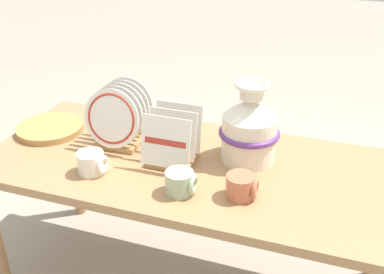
{
  "coord_description": "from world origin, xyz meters",
  "views": [
    {
      "loc": [
        0.47,
        -1.39,
        1.51
      ],
      "look_at": [
        0.0,
        0.0,
        0.74
      ],
      "focal_mm": 42.0,
      "sensor_mm": 36.0,
      "label": 1
    }
  ],
  "objects_px": {
    "ceramic_vase": "(249,128)",
    "dish_rack_round_plates": "(119,119)",
    "dish_rack_square_plates": "(172,145)",
    "wicker_charger_stack": "(50,128)",
    "mug_terracotta_glaze": "(242,187)",
    "mug_cream_glaze": "(92,163)",
    "mug_sage_glaze": "(181,183)"
  },
  "relations": [
    {
      "from": "dish_rack_square_plates",
      "to": "mug_cream_glaze",
      "type": "height_order",
      "value": "dish_rack_square_plates"
    },
    {
      "from": "wicker_charger_stack",
      "to": "ceramic_vase",
      "type": "bearing_deg",
      "value": 3.14
    },
    {
      "from": "dish_rack_square_plates",
      "to": "mug_sage_glaze",
      "type": "relative_size",
      "value": 1.96
    },
    {
      "from": "mug_sage_glaze",
      "to": "wicker_charger_stack",
      "type": "bearing_deg",
      "value": 160.08
    },
    {
      "from": "ceramic_vase",
      "to": "dish_rack_round_plates",
      "type": "height_order",
      "value": "ceramic_vase"
    },
    {
      "from": "mug_cream_glaze",
      "to": "mug_sage_glaze",
      "type": "relative_size",
      "value": 1.0
    },
    {
      "from": "dish_rack_round_plates",
      "to": "wicker_charger_stack",
      "type": "distance_m",
      "value": 0.36
    },
    {
      "from": "dish_rack_round_plates",
      "to": "mug_cream_glaze",
      "type": "xyz_separation_m",
      "value": [
        0.0,
        -0.23,
        -0.07
      ]
    },
    {
      "from": "mug_sage_glaze",
      "to": "dish_rack_round_plates",
      "type": "bearing_deg",
      "value": 145.31
    },
    {
      "from": "mug_terracotta_glaze",
      "to": "dish_rack_square_plates",
      "type": "bearing_deg",
      "value": 155.01
    },
    {
      "from": "mug_cream_glaze",
      "to": "dish_rack_round_plates",
      "type": "bearing_deg",
      "value": 90.72
    },
    {
      "from": "ceramic_vase",
      "to": "mug_sage_glaze",
      "type": "height_order",
      "value": "ceramic_vase"
    },
    {
      "from": "dish_rack_round_plates",
      "to": "wicker_charger_stack",
      "type": "bearing_deg",
      "value": 178.74
    },
    {
      "from": "wicker_charger_stack",
      "to": "dish_rack_square_plates",
      "type": "bearing_deg",
      "value": -6.51
    },
    {
      "from": "ceramic_vase",
      "to": "mug_terracotta_glaze",
      "type": "height_order",
      "value": "ceramic_vase"
    },
    {
      "from": "dish_rack_square_plates",
      "to": "mug_terracotta_glaze",
      "type": "relative_size",
      "value": 1.96
    },
    {
      "from": "wicker_charger_stack",
      "to": "mug_terracotta_glaze",
      "type": "xyz_separation_m",
      "value": [
        0.89,
        -0.21,
        0.03
      ]
    },
    {
      "from": "ceramic_vase",
      "to": "wicker_charger_stack",
      "type": "height_order",
      "value": "ceramic_vase"
    },
    {
      "from": "mug_terracotta_glaze",
      "to": "mug_sage_glaze",
      "type": "xyz_separation_m",
      "value": [
        -0.2,
        -0.04,
        0.0
      ]
    },
    {
      "from": "ceramic_vase",
      "to": "dish_rack_square_plates",
      "type": "relative_size",
      "value": 1.5
    },
    {
      "from": "dish_rack_square_plates",
      "to": "mug_cream_glaze",
      "type": "distance_m",
      "value": 0.3
    },
    {
      "from": "dish_rack_square_plates",
      "to": "mug_sage_glaze",
      "type": "xyz_separation_m",
      "value": [
        0.1,
        -0.18,
        -0.03
      ]
    },
    {
      "from": "ceramic_vase",
      "to": "dish_rack_round_plates",
      "type": "relative_size",
      "value": 1.23
    },
    {
      "from": "ceramic_vase",
      "to": "dish_rack_round_plates",
      "type": "bearing_deg",
      "value": -173.98
    },
    {
      "from": "wicker_charger_stack",
      "to": "mug_sage_glaze",
      "type": "bearing_deg",
      "value": -19.92
    },
    {
      "from": "ceramic_vase",
      "to": "mug_sage_glaze",
      "type": "bearing_deg",
      "value": -118.93
    },
    {
      "from": "ceramic_vase",
      "to": "mug_terracotta_glaze",
      "type": "bearing_deg",
      "value": -82.03
    },
    {
      "from": "ceramic_vase",
      "to": "dish_rack_round_plates",
      "type": "xyz_separation_m",
      "value": [
        -0.52,
        -0.05,
        -0.02
      ]
    },
    {
      "from": "mug_terracotta_glaze",
      "to": "mug_sage_glaze",
      "type": "bearing_deg",
      "value": -167.85
    },
    {
      "from": "dish_rack_round_plates",
      "to": "mug_terracotta_glaze",
      "type": "xyz_separation_m",
      "value": [
        0.55,
        -0.2,
        -0.07
      ]
    },
    {
      "from": "dish_rack_round_plates",
      "to": "ceramic_vase",
      "type": "bearing_deg",
      "value": 6.02
    },
    {
      "from": "ceramic_vase",
      "to": "mug_cream_glaze",
      "type": "height_order",
      "value": "ceramic_vase"
    }
  ]
}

